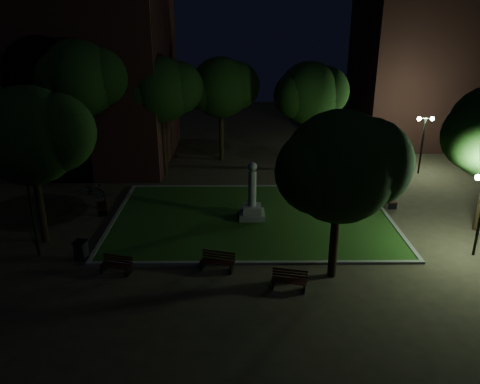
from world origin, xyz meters
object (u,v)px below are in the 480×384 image
object	(u,v)px
bench_near_right	(289,280)
trash_bin	(81,250)
bench_near_left	(218,262)
bench_west_near	(117,265)
monument	(252,203)
bench_right_side	(387,199)
bench_left_side	(103,206)
bicycle	(94,190)
bench_far_side	(313,171)

from	to	relation	value
bench_near_right	trash_bin	bearing A→B (deg)	177.03
bench_near_left	trash_bin	xyz separation A→B (m)	(-6.34, 1.01, 0.08)
bench_near_right	bench_west_near	size ratio (longest dim) A/B	1.05
monument	bench_right_side	distance (m)	8.36
bench_near_left	bench_left_side	world-z (taller)	bench_near_left
monument	bench_west_near	bearing A→B (deg)	-136.57
monument	bicycle	distance (m)	10.40
bench_near_left	bicycle	distance (m)	12.18
bench_near_left	bench_right_side	distance (m)	12.35
bench_left_side	trash_bin	distance (m)	5.57
bench_near_left	trash_bin	size ratio (longest dim) A/B	1.72
bench_west_near	bench_left_side	distance (m)	7.18
bench_right_side	bench_far_side	bearing A→B (deg)	27.25
bench_left_side	bench_west_near	bearing A→B (deg)	1.00
bench_near_right	bicycle	world-z (taller)	bicycle
bench_west_near	bench_right_side	world-z (taller)	bench_right_side
bench_west_near	bench_far_side	xyz separation A→B (m)	(10.63, 12.99, 0.05)
bench_far_side	bench_near_left	bearing A→B (deg)	48.48
bench_left_side	bench_far_side	distance (m)	14.44
monument	bench_left_side	bearing A→B (deg)	173.44
bench_far_side	bicycle	size ratio (longest dim) A/B	1.04
bench_right_side	bicycle	world-z (taller)	bicycle
bench_right_side	trash_bin	bearing A→B (deg)	104.87
bench_left_side	trash_bin	bearing A→B (deg)	-13.57
bench_near_left	bench_right_side	world-z (taller)	same
bench_right_side	bench_far_side	distance (m)	6.38
bench_near_left	trash_bin	bearing A→B (deg)	-173.83
monument	trash_bin	xyz separation A→B (m)	(-8.03, -4.57, -0.49)
monument	bench_near_right	world-z (taller)	monument
monument	bench_left_side	distance (m)	8.59
bench_west_near	trash_bin	world-z (taller)	trash_bin
bench_near_right	bench_left_side	bearing A→B (deg)	152.85
bench_near_right	bench_right_side	distance (m)	11.34
bench_near_left	bench_left_side	xyz separation A→B (m)	(-6.82, 6.56, -0.02)
bench_left_side	bicycle	bearing A→B (deg)	-172.73
bench_near_right	bicycle	distance (m)	15.39
bench_left_side	bench_near_right	bearing A→B (deg)	31.85
bench_near_left	bench_near_right	xyz separation A→B (m)	(3.00, -1.57, -0.01)
bench_right_side	trash_bin	world-z (taller)	trash_bin
bench_left_side	bicycle	xyz separation A→B (m)	(-1.24, 2.57, 0.05)
bench_far_side	bench_west_near	bearing A→B (deg)	35.10
trash_bin	bicycle	size ratio (longest dim) A/B	0.58
bench_near_left	bench_west_near	distance (m)	4.42
monument	bench_far_side	bearing A→B (deg)	57.91
bench_right_side	bench_left_side	bearing A→B (deg)	86.21
bench_near_right	bench_far_side	bearing A→B (deg)	89.85
bench_near_right	bench_left_side	xyz separation A→B (m)	(-9.83, 8.13, -0.00)
monument	bench_near_right	distance (m)	7.29
monument	bench_left_side	xyz separation A→B (m)	(-8.52, 0.98, -0.58)
bench_left_side	bench_right_side	world-z (taller)	bench_right_side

